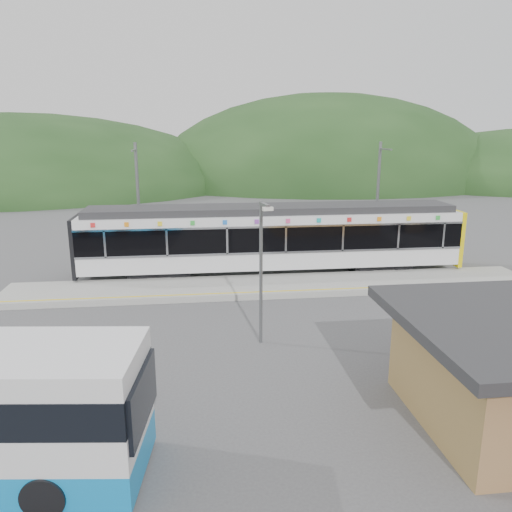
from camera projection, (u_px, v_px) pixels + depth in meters
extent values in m
plane|color=#4C4C4F|center=(287.00, 312.00, 21.57)|extent=(120.00, 120.00, 0.00)
ellipsoid|color=#1E3D19|center=(18.00, 188.00, 68.34)|extent=(60.00, 45.00, 20.00)
ellipsoid|color=#1E3D19|center=(327.00, 182.00, 75.42)|extent=(52.00, 39.00, 26.00)
cube|color=#9E9E99|center=(275.00, 286.00, 24.71)|extent=(26.00, 3.20, 0.30)
cube|color=yellow|center=(280.00, 291.00, 23.42)|extent=(26.00, 0.10, 0.01)
cube|color=black|center=(160.00, 272.00, 26.59)|extent=(3.20, 2.20, 0.56)
cube|color=black|center=(377.00, 265.00, 28.00)|extent=(3.20, 2.20, 0.56)
cube|color=silver|center=(272.00, 255.00, 27.11)|extent=(20.00, 2.90, 0.92)
cube|color=black|center=(272.00, 234.00, 26.82)|extent=(20.00, 2.96, 1.45)
cube|color=silver|center=(276.00, 253.00, 25.54)|extent=(20.00, 0.05, 0.10)
cube|color=silver|center=(276.00, 227.00, 25.21)|extent=(20.00, 0.05, 0.10)
cube|color=silver|center=(272.00, 216.00, 26.59)|extent=(20.00, 2.90, 0.45)
cube|color=#2D2D30|center=(272.00, 209.00, 26.49)|extent=(19.40, 2.50, 0.36)
cube|color=yellow|center=(449.00, 235.00, 28.09)|extent=(0.24, 2.92, 3.00)
cube|color=black|center=(78.00, 245.00, 25.72)|extent=(0.20, 2.92, 3.00)
cube|color=silver|center=(105.00, 244.00, 24.38)|extent=(0.10, 0.05, 1.35)
cube|color=silver|center=(167.00, 243.00, 24.74)|extent=(0.10, 0.05, 1.35)
cube|color=silver|center=(227.00, 241.00, 25.09)|extent=(0.10, 0.05, 1.35)
cube|color=silver|center=(286.00, 240.00, 25.44)|extent=(0.10, 0.05, 1.35)
cube|color=silver|center=(343.00, 238.00, 25.79)|extent=(0.10, 0.05, 1.35)
cube|color=silver|center=(398.00, 237.00, 26.14)|extent=(0.10, 0.05, 1.35)
cube|color=silver|center=(444.00, 235.00, 26.43)|extent=(0.10, 0.05, 1.35)
cube|color=red|center=(93.00, 225.00, 24.10)|extent=(0.22, 0.04, 0.22)
cube|color=orange|center=(127.00, 224.00, 24.29)|extent=(0.22, 0.04, 0.22)
cube|color=yellow|center=(160.00, 224.00, 24.48)|extent=(0.22, 0.04, 0.22)
cube|color=green|center=(193.00, 223.00, 24.66)|extent=(0.22, 0.04, 0.22)
cube|color=blue|center=(225.00, 222.00, 24.85)|extent=(0.22, 0.04, 0.22)
cube|color=purple|center=(257.00, 222.00, 25.04)|extent=(0.22, 0.04, 0.22)
cube|color=#E54C8C|center=(288.00, 221.00, 25.23)|extent=(0.22, 0.04, 0.22)
cube|color=#19A5A5|center=(319.00, 220.00, 25.41)|extent=(0.22, 0.04, 0.22)
cube|color=red|center=(349.00, 220.00, 25.60)|extent=(0.22, 0.04, 0.22)
cube|color=orange|center=(379.00, 219.00, 25.79)|extent=(0.22, 0.04, 0.22)
cube|color=yellow|center=(409.00, 218.00, 25.98)|extent=(0.22, 0.04, 0.22)
cube|color=green|center=(438.00, 218.00, 26.16)|extent=(0.22, 0.04, 0.22)
cylinder|color=slate|center=(139.00, 206.00, 28.17)|extent=(0.18, 0.18, 7.00)
cube|color=slate|center=(134.00, 150.00, 26.64)|extent=(0.08, 1.80, 0.08)
cylinder|color=slate|center=(377.00, 202.00, 29.81)|extent=(0.18, 0.18, 7.00)
cube|color=slate|center=(385.00, 149.00, 28.28)|extent=(0.08, 1.80, 0.08)
cylinder|color=black|center=(66.00, 458.00, 11.22)|extent=(1.24, 2.80, 0.93)
cylinder|color=slate|center=(261.00, 274.00, 17.85)|extent=(0.12, 0.12, 5.27)
cube|color=slate|center=(263.00, 205.00, 16.85)|extent=(0.25, 0.89, 0.12)
cube|color=silver|center=(264.00, 209.00, 16.49)|extent=(0.37, 0.23, 0.12)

